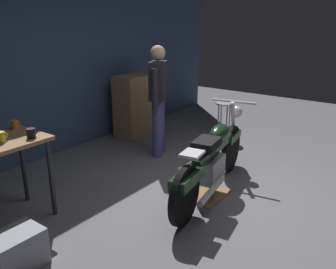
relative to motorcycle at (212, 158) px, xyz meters
The scene contains 11 objects.
ground_plane 0.47m from the motorcycle, 138.52° to the right, with size 12.00×12.00×0.00m, color slate.
back_wall 2.92m from the motorcycle, 92.36° to the left, with size 8.00×0.12×3.10m, color #384C70.
motorcycle is the anchor object (origin of this frame).
person_standing 1.53m from the motorcycle, 64.45° to the left, with size 0.52×0.37×1.67m.
shop_stool 2.13m from the motorcycle, 24.39° to the left, with size 0.32×0.32×0.64m.
wooden_dresser 2.48m from the motorcycle, 62.56° to the left, with size 0.80×0.47×1.10m.
drip_tray 0.45m from the motorcycle, behind, with size 0.56×0.40×0.01m, color olive.
storage_bin 2.31m from the motorcycle, 164.24° to the left, with size 0.44×0.32×0.34m, color gray.
mug_orange_travel 2.27m from the motorcycle, 133.30° to the left, with size 0.10×0.07×0.09m.
mug_black_matte 2.05m from the motorcycle, 143.39° to the left, with size 0.12×0.09×0.10m.
mug_yellow_tall 2.31m from the motorcycle, 144.63° to the left, with size 0.12×0.08×0.10m.
Camera 1 is at (-3.38, -1.83, 2.06)m, focal length 38.10 mm.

